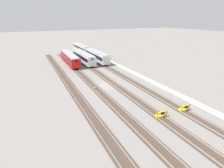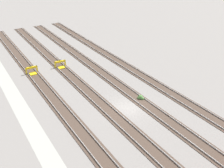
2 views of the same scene
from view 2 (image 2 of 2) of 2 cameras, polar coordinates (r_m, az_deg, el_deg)
The scene contains 9 objects.
ground_plane at distance 34.44m, azimuth 3.41°, elevation -5.20°, with size 400.00×400.00×0.00m, color gray.
service_walkway at distance 30.40m, azimuth -15.72°, elevation -11.51°, with size 54.00×2.00×0.01m, color #9E9E93.
rail_track_nearest at distance 31.43m, azimuth -7.92°, elevation -9.02°, with size 90.00×2.24×0.21m.
rail_track_near_inner at distance 33.27m, azimuth -0.11°, elevation -6.38°, with size 90.00×2.24×0.21m.
rail_track_middle at distance 35.71m, azimuth 6.69°, elevation -3.97°, with size 90.00×2.24×0.21m.
rail_track_far_inner at distance 38.63m, azimuth 12.50°, elevation -1.84°, with size 90.00×2.24×0.21m.
bumper_stop_nearest_track at distance 45.19m, azimuth -17.00°, elevation 2.76°, with size 1.36×2.01×1.22m.
bumper_stop_near_inner_track at distance 46.38m, azimuth -11.12°, elevation 4.15°, with size 1.38×2.01×1.22m.
weed_clump at distance 36.38m, azimuth 6.25°, elevation -2.93°, with size 0.92×0.70×0.64m.
Camera 2 is at (23.37, -16.96, 18.78)m, focal length 42.00 mm.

